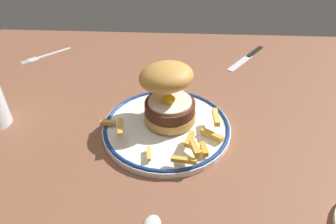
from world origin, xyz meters
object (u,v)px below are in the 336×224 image
object	(u,v)px
burger	(169,92)
knife	(250,56)
dinner_plate	(168,127)
fork	(46,56)

from	to	relation	value
burger	knife	world-z (taller)	burger
dinner_plate	knife	bearing A→B (deg)	57.28
burger	knife	distance (cm)	37.68
dinner_plate	fork	size ratio (longest dim) A/B	2.22
dinner_plate	burger	xyz separation A→B (cm)	(0.12, 2.64, 6.60)
burger	fork	bearing A→B (deg)	142.75
dinner_plate	fork	xyz separation A→B (cm)	(-36.07, 30.15, -0.66)
burger	fork	xyz separation A→B (cm)	(-36.18, 27.51, -7.25)
dinner_plate	knife	size ratio (longest dim) A/B	1.64
fork	knife	bearing A→B (deg)	2.87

